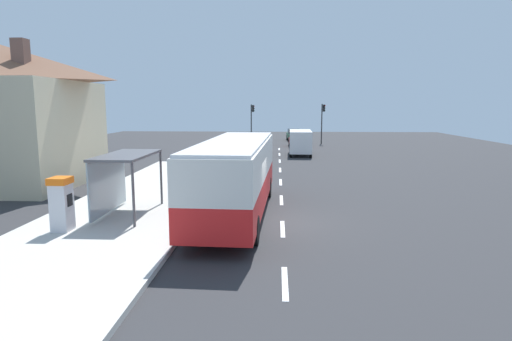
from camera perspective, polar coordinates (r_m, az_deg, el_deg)
The scene contains 21 objects.
ground_plane at distance 31.08m, azimuth 2.77°, elevation 0.03°, with size 56.00×92.00×0.04m, color #2D2D30.
sidewalk_platform at distance 20.31m, azimuth -15.72°, elevation -4.60°, with size 6.20×30.00×0.18m, color beige.
lane_stripe_seg_0 at distance 11.69m, azimuth 3.87°, elevation -14.70°, with size 0.16×2.20×0.01m, color silver.
lane_stripe_seg_1 at distance 16.40m, azimuth 3.56°, elevation -7.76°, with size 0.16×2.20×0.01m, color silver.
lane_stripe_seg_2 at distance 21.24m, azimuth 3.40°, elevation -3.95°, with size 0.16×2.20×0.01m, color silver.
lane_stripe_seg_3 at distance 26.14m, azimuth 3.30°, elevation -1.56°, with size 0.16×2.20×0.01m, color silver.
lane_stripe_seg_4 at distance 31.08m, azimuth 3.23°, elevation 0.08°, with size 0.16×2.20×0.01m, color silver.
lane_stripe_seg_5 at distance 36.03m, azimuth 3.18°, elevation 1.26°, with size 0.16×2.20×0.01m, color silver.
lane_stripe_seg_6 at distance 40.99m, azimuth 3.14°, elevation 2.16°, with size 0.16×2.20×0.01m, color silver.
lane_stripe_seg_7 at distance 45.96m, azimuth 3.11°, elevation 2.86°, with size 0.16×2.20×0.01m, color silver.
bus at distance 17.89m, azimuth -2.75°, elevation -0.33°, with size 2.93×11.10×3.21m.
white_van at distance 40.55m, azimuth 5.92°, elevation 3.95°, with size 2.15×5.26×2.30m.
sedan_near at distance 49.04m, azimuth 5.50°, elevation 4.12°, with size 1.86×4.41×1.52m.
sedan_far at distance 57.57m, azimuth 5.11°, elevation 4.79°, with size 2.03×4.49×1.52m.
ticket_machine at distance 16.82m, azimuth -24.47°, elevation -4.02°, with size 0.66×0.76×1.94m.
recycling_bin_blue at distance 19.83m, azimuth -9.52°, elevation -3.04°, with size 0.52×0.52×0.95m, color blue.
recycling_bin_yellow at distance 20.50m, azimuth -9.10°, elevation -2.65°, with size 0.52×0.52×0.95m, color yellow.
recycling_bin_orange at distance 21.17m, azimuth -8.72°, elevation -2.28°, with size 0.52×0.52×0.95m, color orange.
traffic_light_near_side at distance 52.68m, azimuth 8.87°, elevation 7.01°, with size 0.49×0.28×4.83m.
traffic_light_far_side at distance 53.28m, azimuth -0.53°, elevation 7.09°, with size 0.49×0.28×4.77m.
bus_shelter at distance 18.40m, azimuth -17.65°, elevation 0.32°, with size 1.80×4.00×2.50m.
Camera 1 is at (0.02, -16.73, 4.63)m, focal length 30.03 mm.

